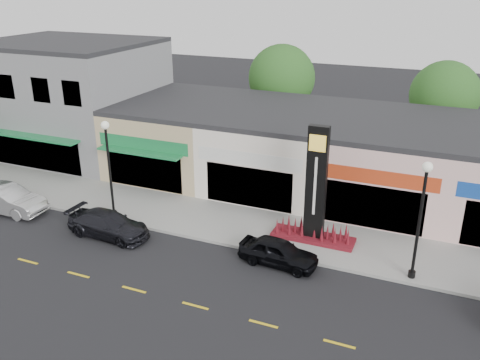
{
  "coord_description": "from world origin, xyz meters",
  "views": [
    {
      "loc": [
        8.52,
        -18.36,
        12.66
      ],
      "look_at": [
        -0.96,
        4.0,
        2.86
      ],
      "focal_mm": 38.0,
      "sensor_mm": 36.0,
      "label": 1
    }
  ],
  "objects": [
    {
      "name": "curb",
      "position": [
        0.0,
        2.1,
        0.07
      ],
      "size": [
        52.0,
        0.2,
        0.15
      ],
      "primitive_type": "cube",
      "color": "gray",
      "rests_on": "ground"
    },
    {
      "name": "lamp_west_near",
      "position": [
        -8.0,
        2.5,
        3.48
      ],
      "size": [
        0.44,
        0.44,
        5.47
      ],
      "color": "black",
      "rests_on": "sidewalk"
    },
    {
      "name": "shop_pink_w",
      "position": [
        5.5,
        11.47,
        2.4
      ],
      "size": [
        7.0,
        10.01,
        4.8
      ],
      "color": "beige",
      "rests_on": "ground"
    },
    {
      "name": "ground",
      "position": [
        0.0,
        0.0,
        0.0
      ],
      "size": [
        120.0,
        120.0,
        0.0
      ],
      "primitive_type": "plane",
      "color": "black",
      "rests_on": "ground"
    },
    {
      "name": "building_grey_2story",
      "position": [
        -18.0,
        11.48,
        4.14
      ],
      "size": [
        12.0,
        10.95,
        8.3
      ],
      "color": "slate",
      "rests_on": "ground"
    },
    {
      "name": "shop_beige",
      "position": [
        -8.5,
        11.46,
        2.4
      ],
      "size": [
        7.0,
        10.85,
        4.8
      ],
      "color": "tan",
      "rests_on": "ground"
    },
    {
      "name": "tree_rear_mid",
      "position": [
        8.0,
        19.5,
        4.88
      ],
      "size": [
        4.8,
        4.8,
        7.29
      ],
      "color": "#382619",
      "rests_on": "ground"
    },
    {
      "name": "tree_rear_west",
      "position": [
        -4.0,
        19.5,
        5.22
      ],
      "size": [
        5.2,
        5.2,
        7.83
      ],
      "color": "#382619",
      "rests_on": "ground"
    },
    {
      "name": "sidewalk",
      "position": [
        0.0,
        4.35,
        0.07
      ],
      "size": [
        52.0,
        4.3,
        0.15
      ],
      "primitive_type": "cube",
      "color": "gray",
      "rests_on": "ground"
    },
    {
      "name": "lamp_east_near",
      "position": [
        8.0,
        2.5,
        3.48
      ],
      "size": [
        0.44,
        0.44,
        5.47
      ],
      "color": "black",
      "rests_on": "sidewalk"
    },
    {
      "name": "car_black_sedan",
      "position": [
        2.07,
        1.44,
        0.64
      ],
      "size": [
        1.78,
        3.87,
        1.28
      ],
      "primitive_type": "imported",
      "rotation": [
        0.0,
        0.0,
        1.5
      ],
      "color": "black",
      "rests_on": "ground"
    },
    {
      "name": "shop_cream",
      "position": [
        -1.5,
        11.47,
        2.4
      ],
      "size": [
        7.0,
        10.01,
        4.8
      ],
      "color": "silver",
      "rests_on": "ground"
    },
    {
      "name": "car_white_van",
      "position": [
        -14.13,
        0.79,
        0.78
      ],
      "size": [
        1.82,
        4.79,
        1.56
      ],
      "primitive_type": "imported",
      "rotation": [
        0.0,
        0.0,
        1.61
      ],
      "color": "silver",
      "rests_on": "ground"
    },
    {
      "name": "pylon_sign",
      "position": [
        3.0,
        4.2,
        2.27
      ],
      "size": [
        4.2,
        1.3,
        6.0
      ],
      "color": "#5B0F19",
      "rests_on": "sidewalk"
    },
    {
      "name": "car_dark_sedan",
      "position": [
        -6.98,
        0.67,
        0.65
      ],
      "size": [
        1.98,
        4.56,
        1.31
      ],
      "primitive_type": "imported",
      "rotation": [
        0.0,
        0.0,
        1.54
      ],
      "color": "black",
      "rests_on": "ground"
    }
  ]
}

